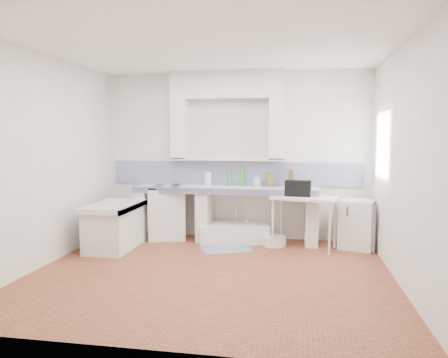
% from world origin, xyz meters
% --- Properties ---
extents(floor, '(4.50, 4.50, 0.00)m').
position_xyz_m(floor, '(0.00, 0.00, 0.00)').
color(floor, '#964E32').
rests_on(floor, ground).
extents(ceiling, '(4.50, 4.50, 0.00)m').
position_xyz_m(ceiling, '(0.00, 0.00, 2.80)').
color(ceiling, white).
rests_on(ceiling, ground).
extents(wall_back, '(4.50, 0.00, 4.50)m').
position_xyz_m(wall_back, '(0.00, 2.00, 1.40)').
color(wall_back, white).
rests_on(wall_back, ground).
extents(wall_front, '(4.50, 0.00, 4.50)m').
position_xyz_m(wall_front, '(0.00, -2.00, 1.40)').
color(wall_front, white).
rests_on(wall_front, ground).
extents(wall_left, '(0.00, 4.50, 4.50)m').
position_xyz_m(wall_left, '(-2.25, 0.00, 1.40)').
color(wall_left, white).
rests_on(wall_left, ground).
extents(wall_right, '(0.00, 4.50, 4.50)m').
position_xyz_m(wall_right, '(2.25, 0.00, 1.40)').
color(wall_right, white).
rests_on(wall_right, ground).
extents(alcove_mass, '(1.90, 0.25, 0.45)m').
position_xyz_m(alcove_mass, '(-0.10, 1.88, 2.58)').
color(alcove_mass, white).
rests_on(alcove_mass, ground).
extents(window_frame, '(0.35, 0.86, 1.06)m').
position_xyz_m(window_frame, '(2.42, 1.20, 1.60)').
color(window_frame, '#331D10').
rests_on(window_frame, ground).
extents(lace_valance, '(0.01, 0.84, 0.24)m').
position_xyz_m(lace_valance, '(2.28, 1.20, 1.98)').
color(lace_valance, white).
rests_on(lace_valance, ground).
extents(counter_slab, '(3.00, 0.60, 0.08)m').
position_xyz_m(counter_slab, '(-0.10, 1.70, 0.86)').
color(counter_slab, white).
rests_on(counter_slab, ground).
extents(counter_lip, '(3.00, 0.04, 0.10)m').
position_xyz_m(counter_lip, '(-0.10, 1.42, 0.86)').
color(counter_lip, navy).
rests_on(counter_lip, ground).
extents(counter_pier_left, '(0.20, 0.55, 0.82)m').
position_xyz_m(counter_pier_left, '(-1.50, 1.70, 0.41)').
color(counter_pier_left, white).
rests_on(counter_pier_left, ground).
extents(counter_pier_mid, '(0.20, 0.55, 0.82)m').
position_xyz_m(counter_pier_mid, '(-0.45, 1.70, 0.41)').
color(counter_pier_mid, white).
rests_on(counter_pier_mid, ground).
extents(counter_pier_right, '(0.20, 0.55, 0.82)m').
position_xyz_m(counter_pier_right, '(1.30, 1.70, 0.41)').
color(counter_pier_right, white).
rests_on(counter_pier_right, ground).
extents(peninsula_top, '(0.70, 1.10, 0.08)m').
position_xyz_m(peninsula_top, '(-1.70, 0.90, 0.66)').
color(peninsula_top, white).
rests_on(peninsula_top, ground).
extents(peninsula_base, '(0.60, 1.00, 0.62)m').
position_xyz_m(peninsula_base, '(-1.70, 0.90, 0.31)').
color(peninsula_base, white).
rests_on(peninsula_base, ground).
extents(peninsula_lip, '(0.04, 1.10, 0.10)m').
position_xyz_m(peninsula_lip, '(-1.37, 0.90, 0.66)').
color(peninsula_lip, navy).
rests_on(peninsula_lip, ground).
extents(backsplash, '(4.27, 0.03, 0.40)m').
position_xyz_m(backsplash, '(0.00, 1.99, 1.10)').
color(backsplash, navy).
rests_on(backsplash, ground).
extents(stove, '(0.73, 0.72, 0.86)m').
position_xyz_m(stove, '(-1.10, 1.72, 0.43)').
color(stove, white).
rests_on(stove, ground).
extents(sink, '(1.22, 0.84, 0.27)m').
position_xyz_m(sink, '(0.04, 1.69, 0.13)').
color(sink, white).
rests_on(sink, ground).
extents(side_table, '(1.07, 0.77, 0.04)m').
position_xyz_m(side_table, '(1.18, 1.44, 0.40)').
color(side_table, white).
rests_on(side_table, ground).
extents(fridge, '(0.61, 0.61, 0.76)m').
position_xyz_m(fridge, '(1.98, 1.57, 0.38)').
color(fridge, white).
rests_on(fridge, ground).
extents(bucket_red, '(0.35, 0.35, 0.26)m').
position_xyz_m(bucket_red, '(-0.16, 1.56, 0.13)').
color(bucket_red, '#B21908').
rests_on(bucket_red, ground).
extents(bucket_orange, '(0.28, 0.28, 0.25)m').
position_xyz_m(bucket_orange, '(0.21, 1.63, 0.12)').
color(bucket_orange, orange).
rests_on(bucket_orange, ground).
extents(bucket_blue, '(0.32, 0.32, 0.28)m').
position_xyz_m(bucket_blue, '(0.37, 1.74, 0.14)').
color(bucket_blue, '#333DC1').
rests_on(bucket_blue, ground).
extents(basin_white, '(0.46, 0.46, 0.15)m').
position_xyz_m(basin_white, '(0.72, 1.51, 0.07)').
color(basin_white, white).
rests_on(basin_white, ground).
extents(water_bottle_a, '(0.10, 0.10, 0.30)m').
position_xyz_m(water_bottle_a, '(-0.04, 1.85, 0.15)').
color(water_bottle_a, silver).
rests_on(water_bottle_a, ground).
extents(water_bottle_b, '(0.11, 0.11, 0.34)m').
position_xyz_m(water_bottle_b, '(0.24, 1.85, 0.17)').
color(water_bottle_b, silver).
rests_on(water_bottle_b, ground).
extents(black_bag, '(0.41, 0.26, 0.24)m').
position_xyz_m(black_bag, '(1.08, 1.47, 0.93)').
color(black_bag, black).
rests_on(black_bag, side_table).
extents(green_bottle_a, '(0.07, 0.07, 0.29)m').
position_xyz_m(green_bottle_a, '(-0.06, 1.85, 1.05)').
color(green_bottle_a, '#387F36').
rests_on(green_bottle_a, counter_slab).
extents(green_bottle_b, '(0.09, 0.09, 0.31)m').
position_xyz_m(green_bottle_b, '(0.16, 1.85, 1.05)').
color(green_bottle_b, '#387F36').
rests_on(green_bottle_b, counter_slab).
extents(knife_block, '(0.13, 0.11, 0.23)m').
position_xyz_m(knife_block, '(0.62, 1.85, 1.01)').
color(knife_block, brown).
rests_on(knife_block, counter_slab).
extents(cutting_board, '(0.09, 0.21, 0.29)m').
position_xyz_m(cutting_board, '(0.97, 1.85, 1.04)').
color(cutting_board, brown).
rests_on(cutting_board, counter_slab).
extents(paper_towel, '(0.13, 0.13, 0.23)m').
position_xyz_m(paper_towel, '(-0.42, 1.85, 1.02)').
color(paper_towel, white).
rests_on(paper_towel, counter_slab).
extents(soap_bottle, '(0.12, 0.12, 0.22)m').
position_xyz_m(soap_bottle, '(0.42, 1.85, 1.01)').
color(soap_bottle, white).
rests_on(soap_bottle, counter_slab).
extents(rug, '(0.84, 0.66, 0.01)m').
position_xyz_m(rug, '(0.02, 1.11, 0.01)').
color(rug, '#344780').
rests_on(rug, ground).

